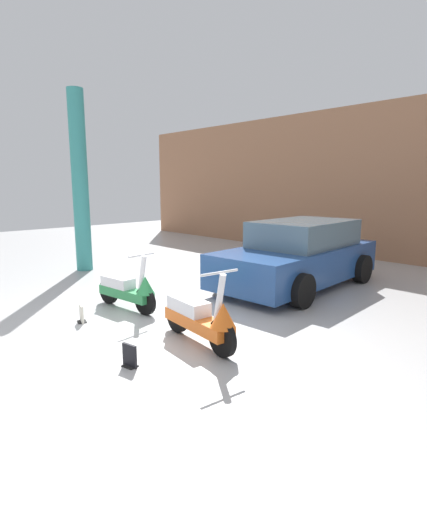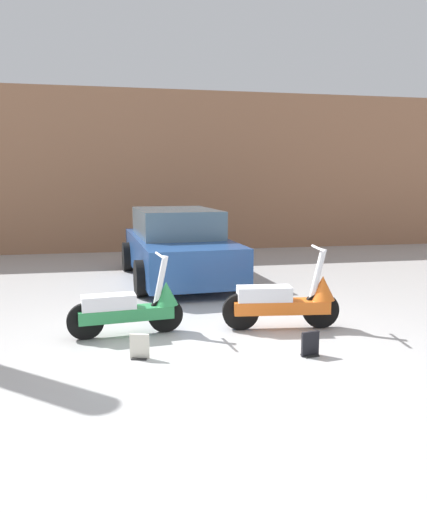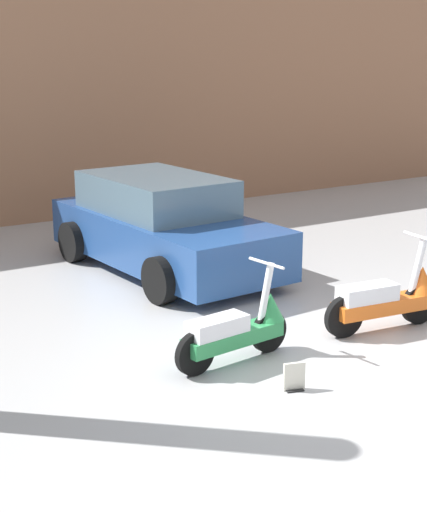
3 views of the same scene
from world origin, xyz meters
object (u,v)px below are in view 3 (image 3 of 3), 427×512
at_px(scooter_front_left, 238,329).
at_px(car_rear_left, 163,226).
at_px(placard_near_left_scooter, 294,378).
at_px(scooter_front_right, 388,298).

relative_size(scooter_front_left, car_rear_left, 0.35).
bearing_deg(car_rear_left, scooter_front_left, -19.96).
height_order(scooter_front_left, placard_near_left_scooter, scooter_front_left).
height_order(scooter_front_left, scooter_front_right, scooter_front_right).
xyz_separation_m(scooter_front_right, placard_near_left_scooter, (-1.83, -0.71, -0.25)).
bearing_deg(placard_near_left_scooter, scooter_front_right, 21.34).
xyz_separation_m(scooter_front_right, car_rear_left, (-0.91, 3.40, 0.26)).
bearing_deg(scooter_front_left, placard_near_left_scooter, -93.09).
distance_m(scooter_front_right, placard_near_left_scooter, 1.98).
relative_size(scooter_front_right, placard_near_left_scooter, 5.58).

